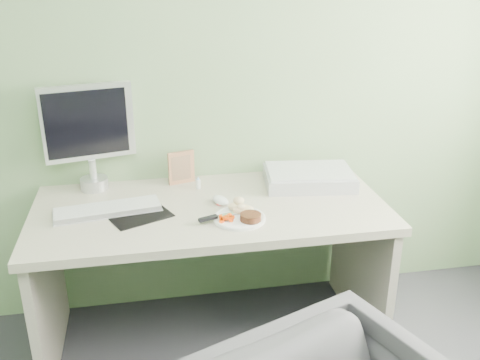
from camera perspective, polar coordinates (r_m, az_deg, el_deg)
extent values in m
plane|color=gray|center=(2.61, -4.58, 13.20)|extent=(3.50, 0.00, 3.50)
cube|color=beige|center=(2.45, -3.17, -3.16)|extent=(1.60, 0.75, 0.04)
cube|color=#A79C8E|center=(2.66, -19.81, -11.41)|extent=(0.04, 0.70, 0.69)
cube|color=#A79C8E|center=(2.81, 12.75, -8.61)|extent=(0.04, 0.70, 0.69)
cylinder|color=white|center=(2.30, -0.06, -4.11)|extent=(0.23, 0.23, 0.01)
cylinder|color=black|center=(2.27, 1.14, -3.98)|extent=(0.09, 0.09, 0.03)
ellipsoid|color=tan|center=(2.33, 0.25, -2.86)|extent=(0.11, 0.09, 0.05)
cube|color=#FF4805|center=(2.27, -1.49, -3.92)|extent=(0.06, 0.05, 0.03)
cube|color=silver|center=(2.31, -0.91, -3.57)|extent=(0.13, 0.06, 0.01)
cube|color=black|center=(2.27, -3.43, -4.11)|extent=(0.09, 0.05, 0.02)
cube|color=black|center=(2.40, -10.85, -3.56)|extent=(0.32, 0.31, 0.00)
cube|color=white|center=(2.43, -13.94, -3.03)|extent=(0.47, 0.20, 0.02)
ellipsoid|color=white|center=(2.45, -2.10, -2.18)|extent=(0.09, 0.12, 0.04)
cube|color=#A16A4B|center=(2.66, -6.28, 1.34)|extent=(0.13, 0.05, 0.17)
cylinder|color=white|center=(2.61, -4.47, -0.43)|extent=(0.02, 0.02, 0.05)
cone|color=#98C5F4|center=(2.60, -4.49, 0.21)|extent=(0.02, 0.02, 0.02)
cube|color=#B7BABF|center=(2.67, 7.36, 0.20)|extent=(0.46, 0.34, 0.07)
cylinder|color=silver|center=(2.70, -15.28, -0.36)|extent=(0.13, 0.13, 0.06)
cylinder|color=silver|center=(2.67, -15.44, 1.13)|extent=(0.03, 0.03, 0.09)
cube|color=silver|center=(2.62, -15.91, 5.94)|extent=(0.42, 0.13, 0.36)
cube|color=black|center=(2.60, -15.94, 5.81)|extent=(0.37, 0.09, 0.31)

